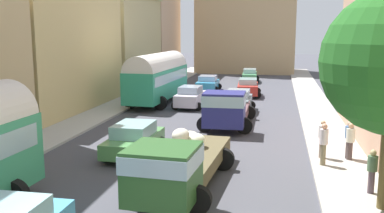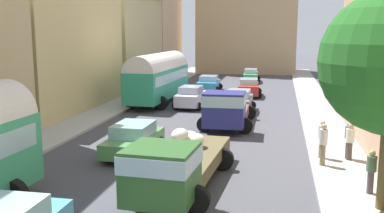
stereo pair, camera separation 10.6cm
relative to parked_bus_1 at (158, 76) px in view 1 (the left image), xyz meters
The scene contains 21 objects.
ground_plane 6.22m from the parked_bus_1, 35.80° to the right, with size 154.00×154.00×0.00m, color #44444C.
sidewalk_left 4.72m from the parked_bus_1, 126.44° to the right, with size 2.50×70.00×0.14m, color #A9AAA5.
sidewalk_right 12.63m from the parked_bus_1, 15.90° to the right, with size 2.50×70.00×0.14m, color #9F9A93.
building_left_2 7.96m from the parked_bus_1, 145.96° to the right, with size 5.25×13.20×8.20m.
building_left_3 11.15m from the parked_bus_1, 123.62° to the left, with size 4.91×11.78×9.51m.
building_left_4 21.35m from the parked_bus_1, 106.79° to the left, with size 4.98×9.65×13.15m.
distant_church 28.08m from the parked_bus_1, 80.12° to the left, with size 12.88×7.74×21.77m.
parked_bus_1 is the anchor object (origin of this frame).
cargo_truck_0 19.55m from the parked_bus_1, 72.33° to the right, with size 3.23×7.60×2.16m.
cargo_truck_1 10.15m from the parked_bus_1, 50.86° to the right, with size 3.16×6.65×2.32m.
car_0 7.16m from the parked_bus_1, 21.73° to the right, with size 2.34×3.84×1.56m.
car_1 8.43m from the parked_bus_1, 36.52° to the left, with size 2.42×3.99×1.54m.
car_2 16.75m from the parked_bus_1, 68.44° to the left, with size 2.23×4.22×1.46m.
car_4 14.63m from the parked_bus_1, 78.62° to the right, with size 2.42×4.10×1.49m.
car_5 3.60m from the parked_bus_1, 28.45° to the right, with size 2.34×3.68×1.60m.
car_6 8.15m from the parked_bus_1, 69.91° to the left, with size 2.41×3.83×1.45m.
pedestrian_0 18.38m from the parked_bus_1, 47.56° to the right, with size 0.41×0.41×1.75m.
pedestrian_1 18.38m from the parked_bus_1, 52.47° to the right, with size 0.48×0.48×1.90m.
pedestrian_2 17.59m from the parked_bus_1, 50.23° to the right, with size 0.53×0.53×1.81m.
pedestrian_3 21.57m from the parked_bus_1, 54.52° to the right, with size 0.45×0.45×1.68m.
pedestrian_4 18.23m from the parked_bus_1, 47.27° to the right, with size 0.37×0.37×1.79m.
Camera 1 is at (4.53, -2.35, 5.68)m, focal length 40.90 mm.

